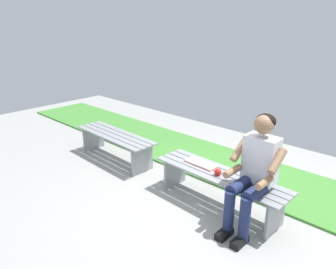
# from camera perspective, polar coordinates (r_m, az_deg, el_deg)

# --- Properties ---
(ground_plane) EXTENTS (10.00, 7.00, 0.04)m
(ground_plane) POSITION_cam_1_polar(r_m,az_deg,el_deg) (3.96, -11.90, -13.08)
(ground_plane) COLOR #9E9E99
(grass_strip) EXTENTS (9.00, 1.23, 0.03)m
(grass_strip) POSITION_cam_1_polar(r_m,az_deg,el_deg) (5.17, 6.24, -4.11)
(grass_strip) COLOR #478C38
(grass_strip) RESTS_ON ground
(bench_near) EXTENTS (1.69, 0.48, 0.43)m
(bench_near) POSITION_cam_1_polar(r_m,az_deg,el_deg) (3.80, 9.23, -8.29)
(bench_near) COLOR gray
(bench_near) RESTS_ON ground
(bench_far) EXTENTS (1.53, 0.48, 0.43)m
(bench_far) POSITION_cam_1_polar(r_m,az_deg,el_deg) (5.05, -9.44, -1.08)
(bench_far) COLOR gray
(bench_far) RESTS_ON ground
(person_seated) EXTENTS (0.50, 0.69, 1.24)m
(person_seated) POSITION_cam_1_polar(r_m,az_deg,el_deg) (3.36, 15.25, -6.10)
(person_seated) COLOR silver
(person_seated) RESTS_ON ground
(apple) EXTENTS (0.08, 0.08, 0.08)m
(apple) POSITION_cam_1_polar(r_m,az_deg,el_deg) (3.69, 8.94, -6.69)
(apple) COLOR red
(apple) RESTS_ON bench_near
(book_open) EXTENTS (0.42, 0.17, 0.02)m
(book_open) POSITION_cam_1_polar(r_m,az_deg,el_deg) (3.94, 5.87, -5.24)
(book_open) COLOR white
(book_open) RESTS_ON bench_near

